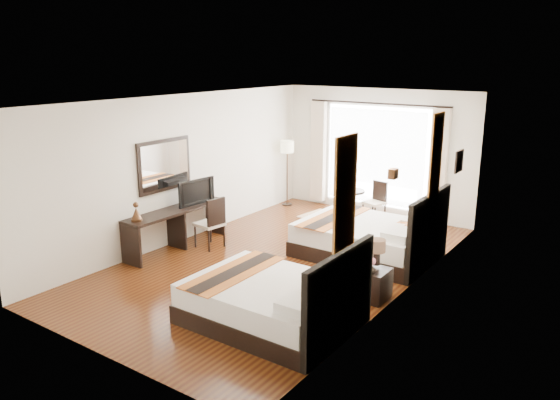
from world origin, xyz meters
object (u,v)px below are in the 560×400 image
Objects in this scene: table_lamp at (377,248)px; floor_lamp at (287,151)px; bed_near at (274,301)px; vase at (372,267)px; nightstand at (374,284)px; bed_far at (370,238)px; fruit_bowl at (351,189)px; window_chair at (375,209)px; desk_chair at (210,232)px; side_table at (351,205)px; television at (194,191)px; console_desk at (177,228)px.

floor_lamp is (-3.96, 3.48, 0.55)m from table_lamp.
bed_near is 15.52× the size of vase.
vase is at bearing -81.24° from nightstand.
vase is (0.80, 1.28, 0.25)m from bed_near.
bed_far is 3.85m from floor_lamp.
window_chair is (0.47, 0.21, -0.41)m from fruit_bowl.
desk_chair is (-3.46, 0.20, -0.47)m from table_lamp.
desk_chair reaches higher than table_lamp.
bed_far is 1.74m from table_lamp.
bed_near is 5.09m from side_table.
bed_far is 4.85× the size of nightstand.
television is 0.85m from desk_chair.
window_chair reaches higher than side_table.
vase is 4.20m from window_chair.
bed_far is at bearing 117.90° from nightstand.
bed_far is at bearing 118.61° from table_lamp.
console_desk is at bearing -89.84° from floor_lamp.
floor_lamp is 2.06m from side_table.
bed_near is at bearing -73.72° from fruit_bowl.
table_lamp is at bearing -57.01° from side_table.
television is 3.53m from fruit_bowl.
table_lamp is 3.99m from side_table.
vase is at bearing 178.62° from desk_chair.
desk_chair reaches higher than window_chair.
nightstand is 0.38m from vase.
table_lamp is at bearing 39.75° from window_chair.
bed_near is 5.09m from fruit_bowl.
bed_far is 2.95m from desk_chair.
floor_lamp reaches higher than desk_chair.
desk_chair is 3.39m from side_table.
nightstand is 3.50m from desk_chair.
table_lamp is at bearing 101.68° from vase.
window_chair is at bearing 115.68° from table_lamp.
fruit_bowl is (1.77, 3.03, -0.32)m from television.
window_chair is (-1.75, 3.80, -0.31)m from vase.
side_table is at bearing 83.79° from fruit_bowl.
floor_lamp is at bearing 147.70° from bed_far.
console_desk is (-4.01, 0.09, -0.19)m from vase.
side_table reaches higher than nightstand.
bed_near is at bearing -117.92° from nightstand.
table_lamp reaches higher than side_table.
window_chair is (2.24, 3.25, -0.74)m from television.
desk_chair is (0.47, -0.09, -0.70)m from television.
bed_near is at bearing -121.85° from vase.
window_chair is (2.26, 3.71, -0.12)m from console_desk.
floor_lamp is (-0.50, 3.28, 1.02)m from desk_chair.
bed_far is 5.91× the size of table_lamp.
window_chair is at bearing 58.73° from console_desk.
vase is at bearing 58.15° from bed_near.
fruit_bowl is (-0.00, -0.01, 0.35)m from side_table.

